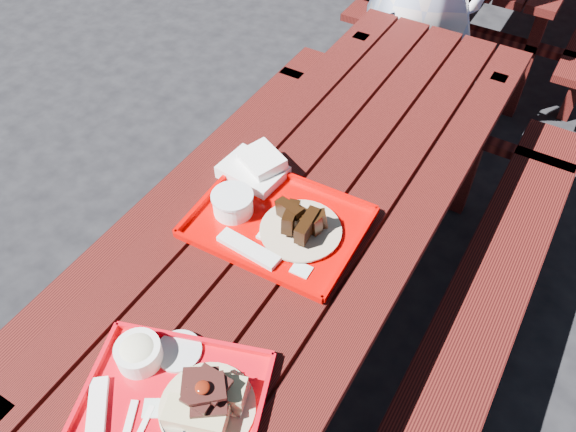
# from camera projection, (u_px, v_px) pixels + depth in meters

# --- Properties ---
(ground) EXTENTS (60.00, 60.00, 0.00)m
(ground) POSITION_uv_depth(u_px,v_px,m) (307.00, 327.00, 2.30)
(ground) COLOR black
(ground) RESTS_ON ground
(picnic_table_near) EXTENTS (1.41, 2.40, 0.75)m
(picnic_table_near) POSITION_uv_depth(u_px,v_px,m) (311.00, 240.00, 1.88)
(picnic_table_near) COLOR #49120E
(picnic_table_near) RESTS_ON ground
(near_tray) EXTENTS (0.50, 0.44, 0.13)m
(near_tray) POSITION_uv_depth(u_px,v_px,m) (174.00, 388.00, 1.29)
(near_tray) COLOR red
(near_tray) RESTS_ON picnic_table_near
(far_tray) EXTENTS (0.51, 0.40, 0.08)m
(far_tray) POSITION_uv_depth(u_px,v_px,m) (274.00, 221.00, 1.65)
(far_tray) COLOR #D20100
(far_tray) RESTS_ON picnic_table_near
(white_cloth) EXTENTS (0.21, 0.19, 0.08)m
(white_cloth) POSITION_uv_depth(u_px,v_px,m) (256.00, 169.00, 1.79)
(white_cloth) COLOR white
(white_cloth) RESTS_ON picnic_table_near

